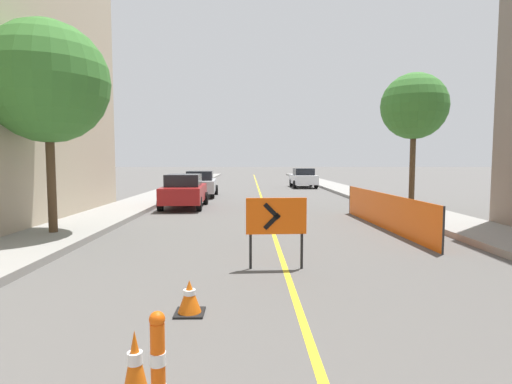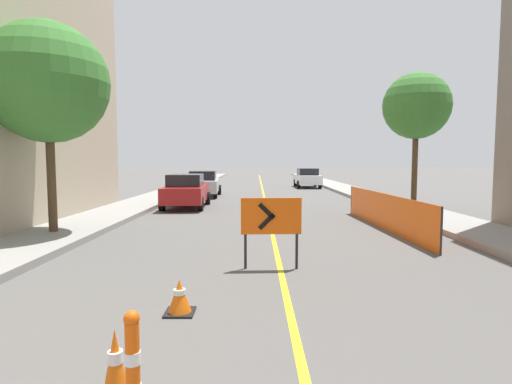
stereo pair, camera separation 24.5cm
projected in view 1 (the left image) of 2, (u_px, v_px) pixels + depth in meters
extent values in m
cube|color=gold|center=(260.00, 194.00, 26.95)|extent=(0.12, 71.40, 0.01)
cube|color=gray|center=(167.00, 192.00, 26.83)|extent=(2.32, 71.40, 0.18)
cube|color=gray|center=(352.00, 192.00, 27.05)|extent=(2.32, 71.40, 0.18)
cone|color=orange|center=(135.00, 367.00, 3.60)|extent=(0.27, 0.27, 0.68)
cylinder|color=white|center=(135.00, 358.00, 3.59)|extent=(0.14, 0.14, 0.11)
cube|color=black|center=(190.00, 313.00, 5.81)|extent=(0.42, 0.42, 0.03)
cone|color=orange|center=(189.00, 296.00, 5.79)|extent=(0.34, 0.34, 0.47)
cylinder|color=white|center=(189.00, 292.00, 5.79)|extent=(0.18, 0.18, 0.08)
cylinder|color=white|center=(158.00, 359.00, 3.00)|extent=(0.12, 0.12, 0.10)
sphere|color=#EF560C|center=(157.00, 319.00, 2.98)|extent=(0.12, 0.12, 0.12)
cube|color=#EF560C|center=(276.00, 216.00, 8.15)|extent=(1.24, 0.12, 0.75)
cube|color=black|center=(272.00, 211.00, 8.10)|extent=(0.35, 0.04, 0.35)
cube|color=black|center=(272.00, 221.00, 8.12)|extent=(0.35, 0.04, 0.35)
cylinder|color=black|center=(251.00, 251.00, 8.20)|extent=(0.06, 0.06, 0.72)
cylinder|color=black|center=(302.00, 251.00, 8.22)|extent=(0.06, 0.06, 0.72)
cube|color=#EF560C|center=(384.00, 211.00, 13.12)|extent=(0.36, 7.45, 1.16)
cylinder|color=#262626|center=(443.00, 231.00, 9.41)|extent=(0.05, 0.05, 1.16)
cylinder|color=#262626|center=(350.00, 200.00, 16.83)|extent=(0.05, 0.05, 1.16)
cube|color=maroon|center=(184.00, 193.00, 18.87)|extent=(1.96, 4.37, 0.72)
cube|color=black|center=(184.00, 180.00, 18.60)|extent=(1.60, 1.99, 0.55)
cylinder|color=black|center=(172.00, 198.00, 20.21)|extent=(0.24, 0.65, 0.64)
cylinder|color=black|center=(206.00, 198.00, 20.24)|extent=(0.24, 0.65, 0.64)
cylinder|color=black|center=(160.00, 204.00, 17.55)|extent=(0.24, 0.65, 0.64)
cylinder|color=black|center=(199.00, 204.00, 17.58)|extent=(0.24, 0.65, 0.64)
cube|color=#B7B7BC|center=(201.00, 186.00, 24.71)|extent=(2.03, 4.39, 0.72)
cube|color=black|center=(200.00, 175.00, 24.44)|extent=(1.63, 2.02, 0.55)
cylinder|color=black|center=(190.00, 190.00, 26.05)|extent=(0.25, 0.65, 0.64)
cylinder|color=black|center=(216.00, 190.00, 26.08)|extent=(0.25, 0.65, 0.64)
cylinder|color=black|center=(183.00, 193.00, 23.39)|extent=(0.25, 0.65, 0.64)
cylinder|color=black|center=(212.00, 193.00, 23.42)|extent=(0.25, 0.65, 0.64)
cube|color=silver|center=(303.00, 179.00, 33.10)|extent=(1.91, 4.34, 0.72)
cube|color=black|center=(304.00, 172.00, 32.84)|extent=(1.58, 1.97, 0.55)
cylinder|color=black|center=(291.00, 183.00, 34.45)|extent=(0.24, 0.65, 0.64)
cylinder|color=black|center=(311.00, 183.00, 34.47)|extent=(0.24, 0.65, 0.64)
cylinder|color=black|center=(295.00, 185.00, 31.79)|extent=(0.24, 0.65, 0.64)
cylinder|color=black|center=(316.00, 184.00, 31.82)|extent=(0.24, 0.65, 0.64)
cylinder|color=#4C3823|center=(51.00, 180.00, 11.34)|extent=(0.24, 0.24, 2.97)
sphere|color=#38752D|center=(47.00, 82.00, 11.13)|extent=(3.38, 3.38, 3.38)
cylinder|color=#4C3823|center=(412.00, 169.00, 17.38)|extent=(0.24, 0.24, 3.32)
sphere|color=#38752D|center=(414.00, 106.00, 17.16)|extent=(2.83, 2.83, 2.83)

